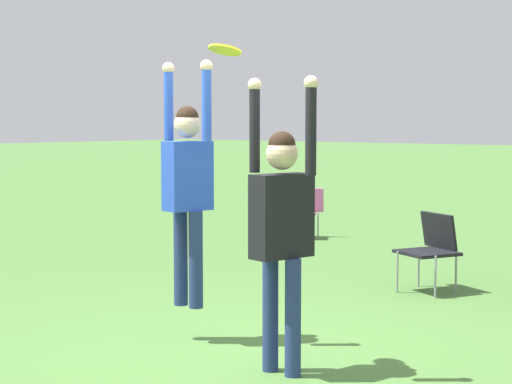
{
  "coord_description": "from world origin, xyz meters",
  "views": [
    {
      "loc": [
        4.57,
        -5.02,
        1.87
      ],
      "look_at": [
        0.07,
        0.28,
        1.3
      ],
      "focal_mm": 60.0,
      "sensor_mm": 36.0,
      "label": 1
    }
  ],
  "objects_px": {
    "frisbee": "(225,50)",
    "camping_chair_1": "(304,209)",
    "camping_chair_5": "(432,245)",
    "person_defending": "(282,217)",
    "person_jumping": "(188,178)"
  },
  "relations": [
    {
      "from": "person_defending",
      "to": "camping_chair_5",
      "type": "relative_size",
      "value": 2.57
    },
    {
      "from": "person_defending",
      "to": "camping_chair_5",
      "type": "distance_m",
      "value": 3.64
    },
    {
      "from": "frisbee",
      "to": "camping_chair_1",
      "type": "height_order",
      "value": "frisbee"
    },
    {
      "from": "camping_chair_5",
      "to": "frisbee",
      "type": "bearing_deg",
      "value": 116.97
    },
    {
      "from": "frisbee",
      "to": "camping_chair_1",
      "type": "distance_m",
      "value": 7.55
    },
    {
      "from": "person_jumping",
      "to": "frisbee",
      "type": "xyz_separation_m",
      "value": [
        0.7,
        -0.3,
        1.01
      ]
    },
    {
      "from": "person_defending",
      "to": "camping_chair_5",
      "type": "bearing_deg",
      "value": -157.96
    },
    {
      "from": "camping_chair_5",
      "to": "person_defending",
      "type": "bearing_deg",
      "value": 125.08
    },
    {
      "from": "person_jumping",
      "to": "camping_chair_1",
      "type": "height_order",
      "value": "person_jumping"
    },
    {
      "from": "frisbee",
      "to": "camping_chair_5",
      "type": "xyz_separation_m",
      "value": [
        -0.18,
        3.58,
        -1.9
      ]
    },
    {
      "from": "camping_chair_1",
      "to": "camping_chair_5",
      "type": "height_order",
      "value": "camping_chair_5"
    },
    {
      "from": "person_jumping",
      "to": "person_defending",
      "type": "bearing_deg",
      "value": -90.0
    },
    {
      "from": "person_defending",
      "to": "camping_chair_1",
      "type": "xyz_separation_m",
      "value": [
        -4.41,
        6.1,
        -0.71
      ]
    },
    {
      "from": "person_defending",
      "to": "frisbee",
      "type": "height_order",
      "value": "frisbee"
    },
    {
      "from": "person_jumping",
      "to": "frisbee",
      "type": "bearing_deg",
      "value": -102.04
    }
  ]
}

